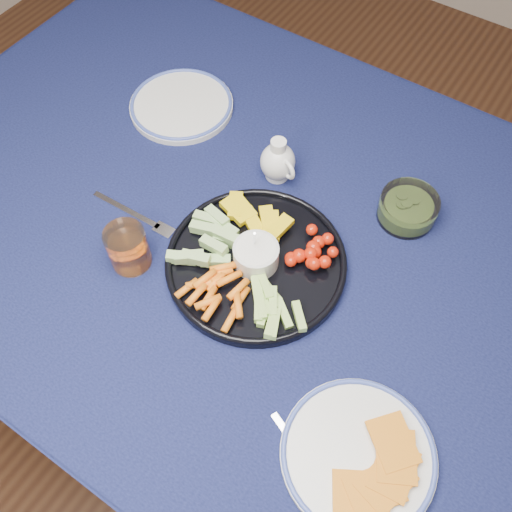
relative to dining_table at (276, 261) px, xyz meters
The scene contains 9 objects.
dining_table is the anchor object (origin of this frame).
crudite_platter 0.13m from the dining_table, 89.66° to the right, with size 0.33×0.33×0.11m.
creamer_pitcher 0.20m from the dining_table, 122.49° to the left, with size 0.09×0.07×0.10m.
pickle_bowl 0.27m from the dining_table, 44.22° to the left, with size 0.11×0.11×0.05m.
cheese_plate 0.43m from the dining_table, 40.73° to the right, with size 0.24×0.24×0.03m.
juice_tumbler 0.30m from the dining_table, 134.84° to the right, with size 0.07×0.07×0.09m.
fork_left 0.28m from the dining_table, 155.58° to the right, with size 0.19×0.03×0.00m.
fork_right 0.44m from the dining_table, 50.22° to the right, with size 0.17×0.08×0.00m.
side_plate_extra 0.41m from the dining_table, 154.38° to the left, with size 0.23×0.23×0.02m.
Camera 1 is at (0.30, -0.53, 1.63)m, focal length 40.00 mm.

